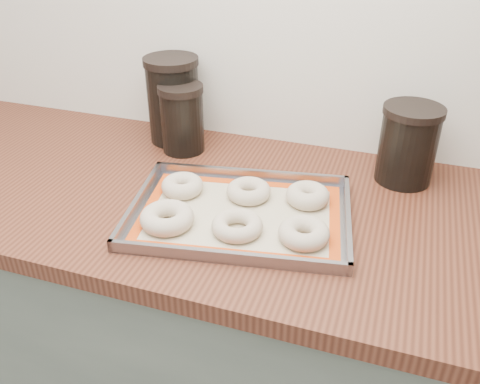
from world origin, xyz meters
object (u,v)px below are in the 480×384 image
(bagel_front_mid, at_px, (237,226))
(bagel_front_right, at_px, (304,233))
(bagel_back_left, at_px, (182,186))
(baking_tray, at_px, (240,213))
(bagel_front_left, at_px, (167,218))
(bagel_back_mid, at_px, (249,191))
(canister_left, at_px, (173,100))
(canister_mid, at_px, (182,118))
(bagel_back_right, at_px, (308,195))
(canister_right, at_px, (408,144))

(bagel_front_mid, relative_size, bagel_front_right, 1.02)
(bagel_back_left, bearing_deg, baking_tray, -15.69)
(bagel_front_left, bearing_deg, baking_tray, 34.26)
(bagel_front_right, relative_size, bagel_back_left, 1.07)
(bagel_back_mid, xyz_separation_m, canister_left, (-0.29, 0.24, 0.09))
(bagel_front_mid, relative_size, canister_mid, 0.58)
(bagel_front_right, bearing_deg, canister_left, 140.98)
(bagel_back_mid, xyz_separation_m, bagel_back_right, (0.13, 0.02, 0.00))
(bagel_back_left, distance_m, bagel_back_right, 0.28)
(bagel_back_right, bearing_deg, bagel_front_left, -144.97)
(baking_tray, xyz_separation_m, bagel_back_right, (0.13, 0.09, 0.02))
(bagel_front_left, xyz_separation_m, canister_right, (0.44, 0.36, 0.07))
(baking_tray, bearing_deg, bagel_front_mid, -76.28)
(bagel_back_mid, bearing_deg, bagel_front_mid, -81.91)
(baking_tray, height_order, canister_mid, canister_mid)
(bagel_front_left, bearing_deg, canister_mid, 108.80)
(bagel_back_left, height_order, canister_left, canister_left)
(bagel_front_mid, height_order, canister_right, canister_right)
(bagel_front_left, distance_m, bagel_back_left, 0.13)
(baking_tray, relative_size, canister_left, 2.22)
(bagel_back_left, relative_size, canister_left, 0.41)
(bagel_front_mid, distance_m, canister_left, 0.49)
(bagel_back_right, bearing_deg, canister_right, 43.95)
(bagel_front_mid, relative_size, bagel_back_left, 1.10)
(bagel_front_mid, height_order, canister_left, canister_left)
(bagel_back_right, relative_size, canister_mid, 0.53)
(bagel_back_left, height_order, bagel_back_mid, bagel_back_left)
(baking_tray, relative_size, bagel_back_left, 5.39)
(bagel_back_right, height_order, canister_mid, canister_mid)
(bagel_front_right, xyz_separation_m, bagel_back_right, (-0.02, 0.14, 0.00))
(bagel_front_mid, relative_size, canister_left, 0.45)
(bagel_back_left, bearing_deg, bagel_back_right, 9.75)
(bagel_back_mid, relative_size, canister_right, 0.53)
(bagel_front_left, relative_size, canister_left, 0.48)
(bagel_front_left, height_order, canister_right, canister_right)
(baking_tray, distance_m, bagel_back_mid, 0.07)
(baking_tray, xyz_separation_m, canister_right, (0.32, 0.27, 0.09))
(baking_tray, bearing_deg, bagel_back_right, 35.79)
(baking_tray, xyz_separation_m, bagel_front_mid, (0.02, -0.06, 0.01))
(bagel_front_right, distance_m, bagel_back_mid, 0.19)
(bagel_front_left, relative_size, bagel_back_right, 1.16)
(canister_left, bearing_deg, bagel_back_left, -62.22)
(canister_left, bearing_deg, bagel_back_mid, -39.45)
(bagel_front_mid, bearing_deg, canister_right, 48.31)
(bagel_back_right, bearing_deg, bagel_front_right, -80.74)
(bagel_back_mid, bearing_deg, canister_right, 32.49)
(canister_mid, bearing_deg, canister_right, 2.02)
(canister_mid, bearing_deg, bagel_front_right, -37.73)
(bagel_front_right, relative_size, bagel_back_mid, 1.03)
(bagel_front_right, xyz_separation_m, canister_left, (-0.44, 0.36, 0.09))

